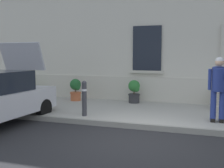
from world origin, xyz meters
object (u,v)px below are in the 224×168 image
Objects in this scene: bollard_far_left at (84,97)px; planter_charcoal at (134,91)px; planter_olive at (26,87)px; planter_terracotta at (76,89)px; person_on_phone at (218,85)px.

planter_charcoal is (0.80, 2.73, -0.11)m from bollard_far_left.
planter_terracotta is at bearing -0.45° from planter_olive.
planter_charcoal is at bearing 73.60° from bollard_far_left.
planter_terracotta is (-5.22, 2.12, -0.54)m from person_on_phone.
planter_charcoal is (-2.90, 2.34, -0.54)m from person_on_phone.
planter_charcoal is (4.65, 0.20, 0.00)m from planter_olive.
planter_charcoal is at bearing 2.51° from planter_olive.
bollard_far_left is 3.74m from person_on_phone.
person_on_phone is at bearing -22.12° from planter_terracotta.
planter_terracotta is 2.34m from planter_charcoal.
bollard_far_left reaches higher than planter_terracotta.
person_on_phone is (3.70, 0.38, 0.44)m from bollard_far_left.
person_on_phone is 3.76m from planter_charcoal.
person_on_phone reaches higher than planter_terracotta.
bollard_far_left reaches higher than planter_olive.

